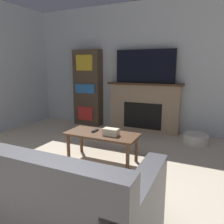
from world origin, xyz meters
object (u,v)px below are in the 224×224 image
storage_basket (195,139)px  coffee_table (102,137)px  couch (12,191)px  fireplace (144,107)px  bookshelf (88,88)px  tv (145,66)px

storage_basket → coffee_table: bearing=-131.7°
couch → coffee_table: couch is taller
couch → storage_basket: couch is taller
couch → storage_basket: bearing=64.6°
fireplace → bookshelf: bearing=-179.1°
fireplace → storage_basket: size_ratio=3.65×
tv → couch: tv is taller
tv → coffee_table: bearing=-93.5°
coffee_table → storage_basket: coffee_table is taller
couch → bookshelf: bookshelf is taller
tv → couch: 3.42m
coffee_table → bookshelf: bookshelf is taller
fireplace → tv: tv is taller
fireplace → couch: bearing=-94.3°
fireplace → storage_basket: (1.10, -0.40, -0.44)m
bookshelf → storage_basket: bookshelf is taller
tv → coffee_table: tv is taller
couch → storage_basket: 3.15m
fireplace → bookshelf: 1.42m
tv → couch: bearing=-94.4°
couch → storage_basket: size_ratio=5.76×
bookshelf → storage_basket: 2.63m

